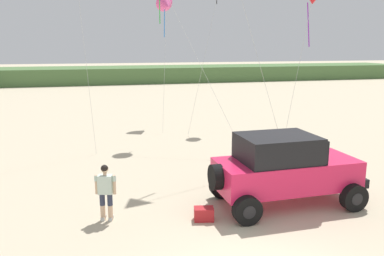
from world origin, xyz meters
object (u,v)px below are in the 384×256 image
object	(u,v)px
cooler_box	(204,214)
person_watching	(106,189)
jeep	(285,168)
kite_pink_ribbon	(166,5)

from	to	relation	value
cooler_box	person_watching	bearing A→B (deg)	177.10
jeep	kite_pink_ribbon	size ratio (longest dim) A/B	0.60
person_watching	kite_pink_ribbon	bearing A→B (deg)	72.23
person_watching	cooler_box	distance (m)	2.90
jeep	kite_pink_ribbon	distance (m)	15.71
jeep	person_watching	bearing A→B (deg)	177.88
jeep	person_watching	size ratio (longest dim) A/B	2.92
cooler_box	kite_pink_ribbon	distance (m)	16.67
cooler_box	jeep	bearing A→B (deg)	21.99
jeep	cooler_box	distance (m)	2.98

